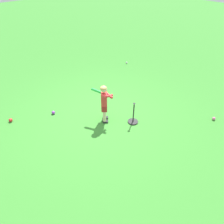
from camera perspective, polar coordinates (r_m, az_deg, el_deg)
ground_plane at (r=6.09m, az=-2.76°, el=-0.79°), size 40.00×40.00×0.00m
child_batter at (r=5.52m, az=-2.14°, el=3.08°), size 0.36×0.60×1.08m
play_ball_midfield at (r=9.19m, az=3.95°, el=13.05°), size 0.07×0.07×0.07m
play_ball_far_right at (r=6.33m, az=-15.45°, el=-0.12°), size 0.10×0.10×0.10m
play_ball_far_left at (r=6.45m, az=-25.54°, el=-1.97°), size 0.10×0.10×0.10m
play_ball_by_bucket at (r=6.53m, az=25.64°, el=-1.57°), size 0.09×0.09×0.09m
batting_tee at (r=5.79m, az=5.67°, el=-1.90°), size 0.28×0.28×0.62m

